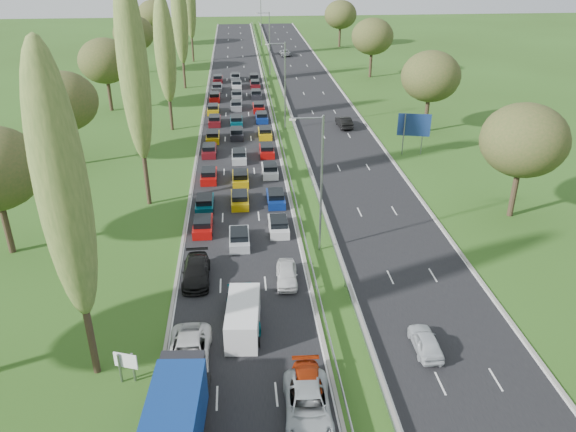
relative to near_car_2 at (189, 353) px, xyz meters
name	(u,v)px	position (x,y,z in m)	size (l,w,h in m)	color
ground	(284,124)	(10.29, 50.79, -0.82)	(260.00, 260.00, 0.00)	#2A4A17
near_carriageway	(237,121)	(3.54, 53.29, -0.82)	(10.50, 215.00, 0.04)	black
far_carriageway	(327,118)	(17.04, 53.29, -0.82)	(10.50, 215.00, 0.04)	black
central_reservation	(283,116)	(10.29, 53.29, -0.27)	(2.36, 215.00, 0.32)	gray
lamp_columns	(285,87)	(10.29, 48.79, 5.18)	(0.18, 140.18, 12.00)	gray
poplar_row	(154,54)	(-5.71, 38.96, 11.57)	(2.80, 127.80, 22.44)	#2D2116
woodland_left	(54,110)	(-16.21, 33.42, 6.86)	(8.00, 166.00, 11.10)	#2D2116
woodland_right	(453,91)	(29.79, 37.46, 6.86)	(8.00, 153.00, 11.10)	#2D2116
traffic_queue_fill	(238,128)	(3.53, 48.42, -0.38)	(9.12, 69.10, 0.80)	#A50C0A
near_car_2	(189,353)	(0.00, 0.00, 0.00)	(2.65, 5.74, 1.59)	silver
near_car_3	(196,271)	(-0.09, 9.86, -0.04)	(2.12, 5.22, 1.51)	black
near_car_7	(243,311)	(3.48, 4.26, -0.05)	(2.10, 5.16, 1.50)	#054951
near_car_8	(240,304)	(3.31, 5.05, -0.03)	(1.81, 4.51, 1.54)	#C8C20D
near_car_10	(308,406)	(6.94, -5.09, -0.01)	(2.62, 5.69, 1.58)	#AAB1B3
near_car_11	(309,392)	(7.15, -3.94, -0.09)	(1.98, 4.88, 1.42)	#A52B0A
near_car_12	(287,274)	(6.99, 8.93, -0.10)	(1.64, 4.07, 1.39)	silver
far_car_0	(426,342)	(15.31, -0.07, -0.13)	(1.57, 3.90, 1.33)	silver
far_car_1	(344,122)	(18.77, 48.66, -0.02)	(1.64, 4.70, 1.55)	black
far_car_2	(285,52)	(15.14, 104.96, -0.08)	(2.37, 5.13, 1.43)	gray
blue_lorry	(175,422)	(-0.13, -6.80, 1.23)	(2.60, 9.36, 3.95)	black
white_van_rear	(243,316)	(3.48, 3.21, 0.31)	(2.15, 5.48, 2.20)	silver
info_sign	(126,364)	(-3.61, -1.28, 0.55)	(1.45, 0.59, 2.10)	gray
direction_sign	(414,127)	(25.19, 36.75, 2.75)	(3.91, 1.05, 5.20)	gray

